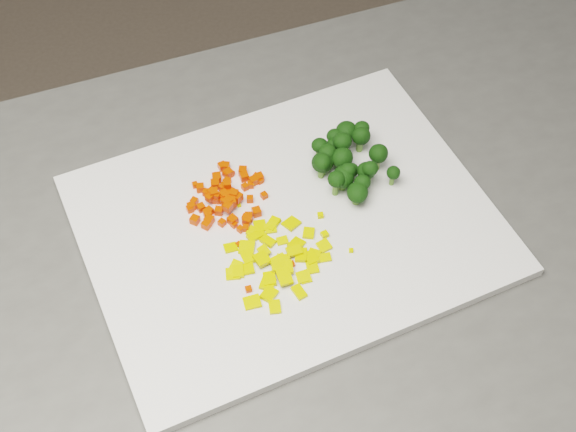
{
  "coord_description": "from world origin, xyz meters",
  "views": [
    {
      "loc": [
        0.34,
        -0.54,
        1.67
      ],
      "look_at": [
        0.31,
        0.02,
        0.92
      ],
      "focal_mm": 50.0,
      "sensor_mm": 36.0,
      "label": 1
    }
  ],
  "objects_px": {
    "broccoli_pile": "(358,155)",
    "carrot_pile": "(228,193)",
    "counter_block": "(318,397)",
    "pepper_pile": "(278,261)",
    "cutting_board": "(288,224)"
  },
  "relations": [
    {
      "from": "cutting_board",
      "to": "carrot_pile",
      "type": "distance_m",
      "value": 0.08
    },
    {
      "from": "cutting_board",
      "to": "carrot_pile",
      "type": "xyz_separation_m",
      "value": [
        -0.07,
        0.03,
        0.02
      ]
    },
    {
      "from": "cutting_board",
      "to": "pepper_pile",
      "type": "bearing_deg",
      "value": -97.57
    },
    {
      "from": "counter_block",
      "to": "cutting_board",
      "type": "relative_size",
      "value": 2.22
    },
    {
      "from": "counter_block",
      "to": "carrot_pile",
      "type": "height_order",
      "value": "carrot_pile"
    },
    {
      "from": "counter_block",
      "to": "pepper_pile",
      "type": "bearing_deg",
      "value": -136.62
    },
    {
      "from": "counter_block",
      "to": "broccoli_pile",
      "type": "distance_m",
      "value": 0.5
    },
    {
      "from": "carrot_pile",
      "to": "pepper_pile",
      "type": "bearing_deg",
      "value": -54.45
    },
    {
      "from": "broccoli_pile",
      "to": "carrot_pile",
      "type": "bearing_deg",
      "value": -159.93
    },
    {
      "from": "cutting_board",
      "to": "carrot_pile",
      "type": "bearing_deg",
      "value": 159.7
    },
    {
      "from": "carrot_pile",
      "to": "pepper_pile",
      "type": "distance_m",
      "value": 0.11
    },
    {
      "from": "counter_block",
      "to": "pepper_pile",
      "type": "relative_size",
      "value": 8.6
    },
    {
      "from": "counter_block",
      "to": "carrot_pile",
      "type": "distance_m",
      "value": 0.49
    },
    {
      "from": "counter_block",
      "to": "broccoli_pile",
      "type": "relative_size",
      "value": 8.32
    },
    {
      "from": "counter_block",
      "to": "cutting_board",
      "type": "xyz_separation_m",
      "value": [
        -0.05,
        0.01,
        0.46
      ]
    }
  ]
}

